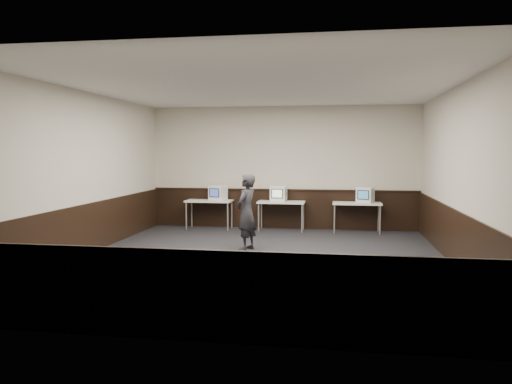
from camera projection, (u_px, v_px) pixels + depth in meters
floor at (260, 261)px, 9.26m from camera, size 8.00×8.00×0.00m
ceiling at (260, 86)px, 9.00m from camera, size 8.00×8.00×0.00m
back_wall at (283, 168)px, 13.07m from camera, size 7.00×0.00×7.00m
front_wall at (202, 193)px, 5.19m from camera, size 7.00×0.00×7.00m
left_wall at (82, 174)px, 9.68m from camera, size 0.00×8.00×8.00m
right_wall at (461, 176)px, 8.58m from camera, size 0.00×8.00×8.00m
wainscot_back at (283, 209)px, 13.14m from camera, size 6.98×0.04×1.00m
wainscot_front at (204, 296)px, 5.30m from camera, size 6.98×0.04×1.00m
wainscot_left at (85, 230)px, 9.77m from camera, size 0.04×7.98×1.00m
wainscot_right at (458, 240)px, 8.67m from camera, size 0.04×7.98×1.00m
wainscot_rail at (283, 190)px, 13.07m from camera, size 6.98×0.06×0.04m
desk_left at (209, 203)px, 13.05m from camera, size 1.20×0.60×0.75m
desk_center at (281, 204)px, 12.75m from camera, size 1.20×0.60×0.75m
desk_right at (357, 205)px, 12.45m from camera, size 1.20×0.60×0.75m
emac_left at (218, 193)px, 13.03m from camera, size 0.47×0.49×0.38m
emac_center at (279, 194)px, 12.75m from camera, size 0.41×0.44×0.39m
emac_right at (365, 195)px, 12.40m from camera, size 0.49×0.50×0.38m
person at (246, 212)px, 10.23m from camera, size 0.54×0.66×1.57m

